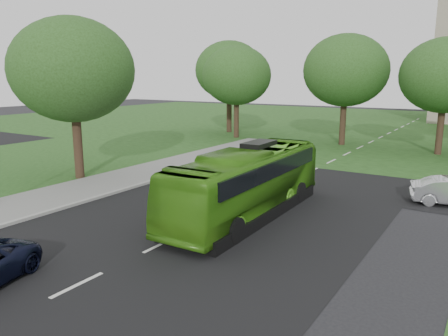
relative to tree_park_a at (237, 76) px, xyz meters
The scene contains 8 objects.
ground 29.53m from the tree_park_a, 63.05° to the right, with size 160.00×160.00×0.00m, color black.
street_surfaces 14.52m from the tree_park_a, 13.00° to the right, with size 120.00×120.00×0.15m.
tree_park_a is the anchor object (origin of this frame).
tree_park_b 11.15m from the tree_park_a, ahead, with size 7.83×7.83×10.27m.
tree_park_c 19.55m from the tree_park_a, ahead, with size 7.18×7.18×9.54m.
tree_park_f 4.75m from the tree_park_a, 131.01° to the left, with size 7.79×7.79×10.40m.
tree_side_near 21.74m from the tree_park_a, 86.80° to the right, with size 7.51×7.51×9.97m.
bus 27.10m from the tree_park_a, 58.17° to the right, with size 2.62×11.20×3.12m, color #428E18.
Camera 1 is at (10.59, -14.17, 6.39)m, focal length 35.00 mm.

